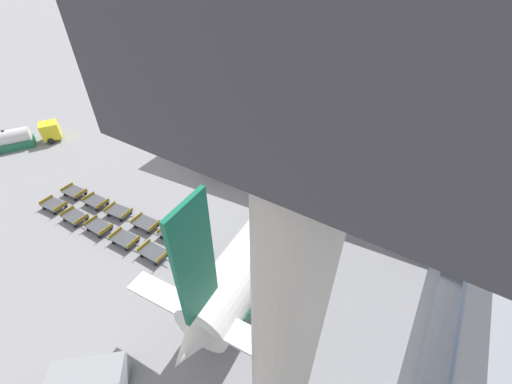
% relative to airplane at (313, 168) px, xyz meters
% --- Properties ---
extents(ground_plane, '(500.00, 500.00, 0.00)m').
position_rel_airplane_xyz_m(ground_plane, '(-16.42, 5.34, -3.40)').
color(ground_plane, gray).
extents(jet_bridge, '(18.63, 5.19, 6.64)m').
position_rel_airplane_xyz_m(jet_bridge, '(8.05, 16.36, 0.59)').
color(jet_bridge, '#B2B5BA').
rests_on(jet_bridge, ground_plane).
extents(airplane, '(42.55, 47.99, 13.61)m').
position_rel_airplane_xyz_m(airplane, '(0.00, 0.00, 0.00)').
color(airplane, white).
rests_on(airplane, ground_plane).
extents(fuel_tanker_primary, '(6.76, 9.54, 2.90)m').
position_rel_airplane_xyz_m(fuel_tanker_primary, '(-39.22, -12.75, -2.16)').
color(fuel_tanker_primary, yellow).
rests_on(fuel_tanker_primary, ground_plane).
extents(fuel_tanker_secondary, '(8.31, 3.87, 3.08)m').
position_rel_airplane_xyz_m(fuel_tanker_secondary, '(-24.47, 5.17, -2.08)').
color(fuel_tanker_secondary, yellow).
rests_on(fuel_tanker_secondary, ground_plane).
extents(service_van, '(4.68, 4.47, 1.96)m').
position_rel_airplane_xyz_m(service_van, '(-3.00, -26.35, -2.33)').
color(service_van, gray).
rests_on(service_van, ground_plane).
extents(baggage_dolly_row_near_col_a, '(3.28, 1.86, 0.92)m').
position_rel_airplane_xyz_m(baggage_dolly_row_near_col_a, '(-22.10, -17.80, -2.93)').
color(baggage_dolly_row_near_col_a, '#424449').
rests_on(baggage_dolly_row_near_col_a, ground_plane).
extents(baggage_dolly_row_near_col_b, '(3.24, 1.74, 0.92)m').
position_rel_airplane_xyz_m(baggage_dolly_row_near_col_b, '(-18.42, -17.70, -2.93)').
color(baggage_dolly_row_near_col_b, '#424449').
rests_on(baggage_dolly_row_near_col_b, ground_plane).
extents(baggage_dolly_row_near_col_c, '(3.23, 1.74, 0.92)m').
position_rel_airplane_xyz_m(baggage_dolly_row_near_col_c, '(-15.07, -17.25, -2.93)').
color(baggage_dolly_row_near_col_c, '#424449').
rests_on(baggage_dolly_row_near_col_c, ground_plane).
extents(baggage_dolly_row_near_col_d, '(3.27, 1.82, 0.92)m').
position_rel_airplane_xyz_m(baggage_dolly_row_near_col_d, '(-11.48, -16.94, -2.93)').
color(baggage_dolly_row_near_col_d, '#424449').
rests_on(baggage_dolly_row_near_col_d, ground_plane).
extents(baggage_dolly_row_near_col_e, '(3.24, 1.75, 0.92)m').
position_rel_airplane_xyz_m(baggage_dolly_row_near_col_e, '(-7.90, -16.60, -2.93)').
color(baggage_dolly_row_near_col_e, '#424449').
rests_on(baggage_dolly_row_near_col_e, ground_plane).
extents(baggage_dolly_row_mid_a_col_a, '(3.27, 1.84, 0.92)m').
position_rel_airplane_xyz_m(baggage_dolly_row_mid_a_col_a, '(-22.37, -15.24, -2.93)').
color(baggage_dolly_row_mid_a_col_a, '#424449').
rests_on(baggage_dolly_row_mid_a_col_a, ground_plane).
extents(baggage_dolly_row_mid_a_col_b, '(3.26, 1.79, 0.92)m').
position_rel_airplane_xyz_m(baggage_dolly_row_mid_a_col_b, '(-18.75, -14.97, -2.93)').
color(baggage_dolly_row_mid_a_col_b, '#424449').
rests_on(baggage_dolly_row_mid_a_col_b, ground_plane).
extents(baggage_dolly_row_mid_a_col_c, '(3.30, 1.92, 0.92)m').
position_rel_airplane_xyz_m(baggage_dolly_row_mid_a_col_c, '(-15.28, -14.67, -2.93)').
color(baggage_dolly_row_mid_a_col_c, '#424449').
rests_on(baggage_dolly_row_mid_a_col_c, ground_plane).
extents(baggage_dolly_row_mid_a_col_d, '(3.27, 1.83, 0.92)m').
position_rel_airplane_xyz_m(baggage_dolly_row_mid_a_col_d, '(-11.49, -14.34, -2.93)').
color(baggage_dolly_row_mid_a_col_d, '#424449').
rests_on(baggage_dolly_row_mid_a_col_d, ground_plane).
extents(baggage_dolly_row_mid_a_col_e, '(3.27, 1.82, 0.92)m').
position_rel_airplane_xyz_m(baggage_dolly_row_mid_a_col_e, '(-8.17, -13.92, -2.93)').
color(baggage_dolly_row_mid_a_col_e, '#424449').
rests_on(baggage_dolly_row_mid_a_col_e, ground_plane).
extents(stand_guidance_stripe, '(2.23, 20.42, 0.01)m').
position_rel_airplane_xyz_m(stand_guidance_stripe, '(0.96, -10.27, -3.40)').
color(stand_guidance_stripe, white).
rests_on(stand_guidance_stripe, ground_plane).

